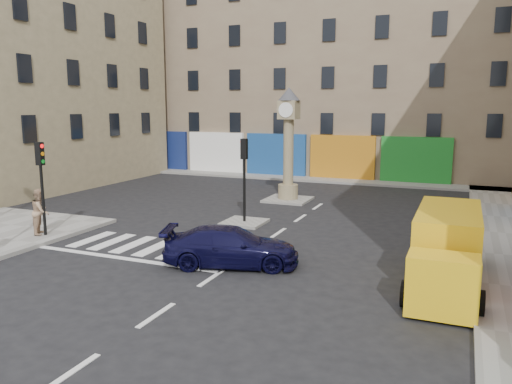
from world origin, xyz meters
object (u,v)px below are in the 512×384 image
Objects in this scene: traffic_light_left_far at (41,174)px; clock_pillar at (289,137)px; traffic_light_island at (244,166)px; navy_sedan at (231,246)px; pedestrian_tan at (41,211)px; yellow_van at (447,249)px.

clock_pillar is (6.30, 11.40, 0.93)m from traffic_light_left_far.
navy_sedan is (2.01, -5.62, -1.94)m from traffic_light_island.
pedestrian_tan reaches higher than navy_sedan.
yellow_van is 3.21× the size of pedestrian_tan.
clock_pillar is 12.14m from navy_sedan.
clock_pillar reaches higher than traffic_light_island.
pedestrian_tan is (-6.56, -11.30, -2.48)m from clock_pillar.
yellow_van is at bearing 2.53° from traffic_light_left_far.
clock_pillar is at bearing 128.88° from yellow_van.
navy_sedan is at bearing -120.63° from pedestrian_tan.
traffic_light_left_far is at bearing 70.06° from navy_sedan.
clock_pillar reaches higher than traffic_light_left_far.
navy_sedan is at bearing -172.38° from yellow_van.
traffic_light_left_far is at bearing -138.94° from pedestrian_tan.
clock_pillar reaches higher than navy_sedan.
traffic_light_island is 2.01× the size of pedestrian_tan.
traffic_light_left_far is at bearing -118.94° from clock_pillar.
traffic_light_island is 9.97m from yellow_van.
clock_pillar is at bearing 61.06° from traffic_light_left_far.
yellow_van is (6.63, 0.88, 0.42)m from navy_sedan.
pedestrian_tan is at bearing -177.82° from yellow_van.
traffic_light_left_far is 0.63× the size of yellow_van.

